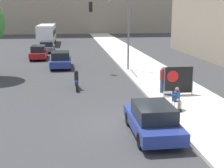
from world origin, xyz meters
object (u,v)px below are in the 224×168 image
car_on_road_nearest (61,60)px  motorcycle_on_road (76,81)px  city_bus_on_road (47,33)px  traffic_light_pole (115,22)px  car_on_road_midblock (39,52)px  car_on_road_distant (47,47)px  parked_car_curbside (153,120)px  protest_banner (178,80)px  seated_protester (177,98)px  jogger_on_sidewalk (162,79)px

car_on_road_nearest → motorcycle_on_road: (1.27, -8.57, -0.20)m
car_on_road_nearest → motorcycle_on_road: car_on_road_nearest is taller
car_on_road_nearest → city_bus_on_road: (-2.74, 22.27, 1.04)m
traffic_light_pole → car_on_road_midblock: 11.83m
car_on_road_distant → car_on_road_nearest: bearing=-80.2°
parked_car_curbside → car_on_road_distant: 29.97m
car_on_road_midblock → car_on_road_distant: bearing=85.1°
protest_banner → traffic_light_pole: (-2.69, 8.95, 3.24)m
seated_protester → protest_banner: (1.11, 2.93, 0.29)m
seated_protester → parked_car_curbside: bearing=-136.4°
traffic_light_pole → car_on_road_midblock: size_ratio=1.36×
protest_banner → seated_protester: bearing=-110.7°
parked_car_curbside → car_on_road_midblock: bearing=106.6°
car_on_road_distant → city_bus_on_road: 10.34m
jogger_on_sidewalk → parked_car_curbside: (-2.34, -6.41, -0.32)m
car_on_road_distant → seated_protester: bearing=-72.2°
car_on_road_nearest → car_on_road_distant: 12.19m
car_on_road_nearest → car_on_road_distant: car_on_road_nearest is taller
traffic_light_pole → city_bus_on_road: traffic_light_pole is taller
car_on_road_nearest → car_on_road_distant: (-2.08, 12.01, -0.05)m
protest_banner → car_on_road_midblock: 20.17m
car_on_road_nearest → car_on_road_distant: size_ratio=0.98×
city_bus_on_road → jogger_on_sidewalk: bearing=-74.1°
motorcycle_on_road → car_on_road_nearest: bearing=98.4°
city_bus_on_road → car_on_road_distant: bearing=-86.3°
car_on_road_nearest → traffic_light_pole: bearing=-27.7°
protest_banner → jogger_on_sidewalk: bearing=143.2°
jogger_on_sidewalk → car_on_road_midblock: size_ratio=0.37×
car_on_road_distant → motorcycle_on_road: car_on_road_distant is taller
protest_banner → city_bus_on_road: (-10.26, 33.74, 0.71)m
seated_protester → car_on_road_midblock: car_on_road_midblock is taller
motorcycle_on_road → car_on_road_midblock: bearing=104.9°
car_on_road_nearest → car_on_road_distant: bearing=99.8°
car_on_road_midblock → motorcycle_on_road: car_on_road_midblock is taller
jogger_on_sidewalk → traffic_light_pole: traffic_light_pole is taller
car_on_road_nearest → jogger_on_sidewalk: bearing=-58.4°
car_on_road_midblock → motorcycle_on_road: 15.05m
traffic_light_pole → car_on_road_nearest: traffic_light_pole is taller
jogger_on_sidewalk → motorcycle_on_road: bearing=1.6°
motorcycle_on_road → car_on_road_distant: bearing=99.2°
parked_car_curbside → city_bus_on_road: bearing=100.2°
protest_banner → motorcycle_on_road: 6.91m
car_on_road_distant → car_on_road_midblock: bearing=-94.9°
jogger_on_sidewalk → parked_car_curbside: jogger_on_sidewalk is taller
car_on_road_nearest → car_on_road_midblock: size_ratio=0.96×
parked_car_curbside → seated_protester: bearing=54.1°
jogger_on_sidewalk → car_on_road_midblock: bearing=-36.7°
jogger_on_sidewalk → traffic_light_pole: size_ratio=0.28×
seated_protester → car_on_road_midblock: bearing=103.4°
seated_protester → jogger_on_sidewalk: 3.57m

